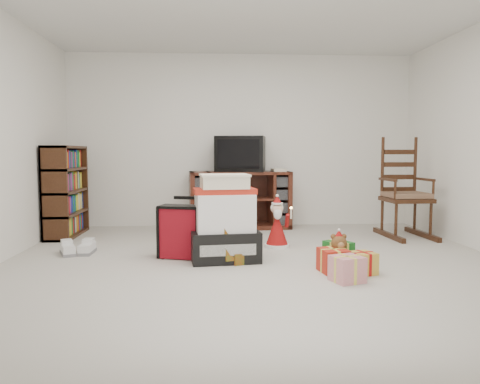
# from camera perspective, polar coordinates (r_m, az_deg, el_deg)

# --- Properties ---
(room) EXTENTS (5.01, 5.01, 2.51)m
(room) POSITION_cam_1_polar(r_m,az_deg,el_deg) (4.41, 2.13, 7.03)
(room) COLOR #BCB6AC
(room) RESTS_ON ground
(tv_stand) EXTENTS (1.45, 0.62, 0.81)m
(tv_stand) POSITION_cam_1_polar(r_m,az_deg,el_deg) (6.65, -0.02, -0.96)
(tv_stand) COLOR #4E1F16
(tv_stand) RESTS_ON floor
(bookshelf) EXTENTS (0.32, 0.95, 1.16)m
(bookshelf) POSITION_cam_1_polar(r_m,az_deg,el_deg) (6.44, -20.44, -0.08)
(bookshelf) COLOR #3D2010
(bookshelf) RESTS_ON floor
(rocking_chair) EXTENTS (0.58, 0.91, 1.33)m
(rocking_chair) POSITION_cam_1_polar(r_m,az_deg,el_deg) (6.37, 19.37, -1.06)
(rocking_chair) COLOR #3D2010
(rocking_chair) RESTS_ON floor
(gift_pile) EXTENTS (0.72, 0.56, 0.84)m
(gift_pile) POSITION_cam_1_polar(r_m,az_deg,el_deg) (4.68, -1.90, -3.88)
(gift_pile) COLOR black
(gift_pile) RESTS_ON floor
(red_suitcase) EXTENTS (0.46, 0.33, 0.63)m
(red_suitcase) POSITION_cam_1_polar(r_m,az_deg,el_deg) (4.83, -7.18, -4.80)
(red_suitcase) COLOR maroon
(red_suitcase) RESTS_ON floor
(stocking) EXTENTS (0.31, 0.22, 0.61)m
(stocking) POSITION_cam_1_polar(r_m,az_deg,el_deg) (4.53, -0.68, -5.00)
(stocking) COLOR #0C6E1B
(stocking) RESTS_ON floor
(teddy_bear) EXTENTS (0.22, 0.19, 0.32)m
(teddy_bear) POSITION_cam_1_polar(r_m,az_deg,el_deg) (4.48, 11.89, -7.35)
(teddy_bear) COLOR brown
(teddy_bear) RESTS_ON floor
(santa_figurine) EXTENTS (0.29, 0.27, 0.59)m
(santa_figurine) POSITION_cam_1_polar(r_m,az_deg,el_deg) (5.35, 4.54, -4.34)
(santa_figurine) COLOR maroon
(santa_figurine) RESTS_ON floor
(mrs_claus_figurine) EXTENTS (0.27, 0.25, 0.55)m
(mrs_claus_figurine) POSITION_cam_1_polar(r_m,az_deg,el_deg) (5.45, -0.50, -4.34)
(mrs_claus_figurine) COLOR maroon
(mrs_claus_figurine) RESTS_ON floor
(sneaker_pair) EXTENTS (0.38, 0.33, 0.11)m
(sneaker_pair) POSITION_cam_1_polar(r_m,az_deg,el_deg) (5.30, -19.20, -6.60)
(sneaker_pair) COLOR silver
(sneaker_pair) RESTS_ON floor
(gift_cluster) EXTENTS (0.51, 0.78, 0.24)m
(gift_cluster) POSITION_cam_1_polar(r_m,az_deg,el_deg) (4.36, 12.29, -8.03)
(gift_cluster) COLOR #AD2313
(gift_cluster) RESTS_ON floor
(crt_television) EXTENTS (0.75, 0.60, 0.50)m
(crt_television) POSITION_cam_1_polar(r_m,az_deg,el_deg) (6.64, 0.06, 4.67)
(crt_television) COLOR black
(crt_television) RESTS_ON tv_stand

